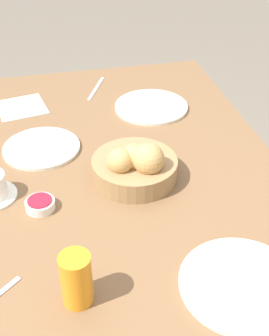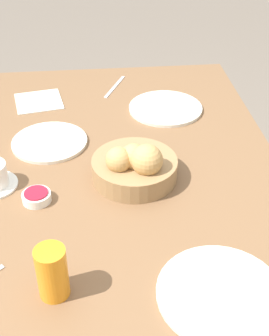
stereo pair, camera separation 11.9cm
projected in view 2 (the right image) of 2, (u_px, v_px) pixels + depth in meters
name	position (u px, v px, depth m)	size (l,w,h in m)	color
dining_table	(126.00, 212.00, 1.24)	(1.46, 0.86, 0.71)	brown
bread_basket	(135.00, 166.00, 1.18)	(0.22, 0.22, 0.12)	#99754C
plate_near_left	(221.00, 294.00, 0.90)	(0.25, 0.25, 0.01)	silver
plate_near_right	(166.00, 108.00, 1.51)	(0.24, 0.24, 0.01)	silver
plate_far_center	(50.00, 142.00, 1.34)	(0.22, 0.22, 0.01)	silver
juice_glass	(52.00, 272.00, 0.88)	(0.06, 0.06, 0.11)	orange
jam_bowl_berry	(37.00, 197.00, 1.13)	(0.07, 0.07, 0.03)	white
fork_silver	(115.00, 87.00, 1.64)	(0.17, 0.08, 0.00)	#B7B7BC
napkin	(39.00, 101.00, 1.55)	(0.17, 0.17, 0.00)	silver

